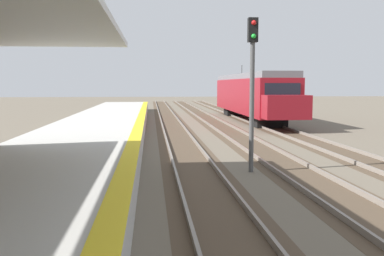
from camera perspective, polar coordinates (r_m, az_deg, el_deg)
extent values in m
cube|color=#B7B5AD|center=(13.55, -17.63, -5.41)|extent=(5.00, 80.00, 0.90)
cube|color=yellow|center=(13.17, -8.07, -3.50)|extent=(0.50, 80.00, 0.01)
cube|color=#4C3D2D|center=(17.32, -0.26, -4.25)|extent=(2.34, 120.00, 0.01)
cube|color=slate|center=(17.26, -2.65, -4.03)|extent=(0.08, 120.00, 0.15)
cube|color=slate|center=(17.38, 2.11, -3.96)|extent=(0.08, 120.00, 0.15)
cube|color=#4C3D2D|center=(17.94, 10.64, -4.01)|extent=(2.34, 120.00, 0.01)
cube|color=slate|center=(17.74, 8.41, -3.82)|extent=(0.08, 120.00, 0.15)
cube|color=slate|center=(18.14, 12.84, -3.69)|extent=(0.08, 120.00, 0.15)
cube|color=#4C3D2D|center=(19.15, 20.49, -3.66)|extent=(2.34, 120.00, 0.01)
cube|color=slate|center=(18.84, 18.52, -3.50)|extent=(0.08, 120.00, 0.15)
cube|color=slate|center=(19.46, 22.41, -3.35)|extent=(0.08, 120.00, 0.15)
cube|color=maroon|center=(37.12, 7.60, 4.22)|extent=(2.90, 18.00, 2.70)
cube|color=slate|center=(37.12, 7.63, 6.64)|extent=(2.67, 18.00, 0.44)
cube|color=black|center=(28.40, 11.70, 4.53)|extent=(2.32, 0.06, 1.21)
cube|color=maroon|center=(27.68, 12.14, 2.67)|extent=(2.78, 1.60, 1.49)
cube|color=black|center=(37.47, 9.79, 4.82)|extent=(0.04, 15.84, 0.86)
cylinder|color=#333333|center=(40.65, 6.50, 7.51)|extent=(0.06, 0.06, 0.90)
cube|color=black|center=(31.55, 9.94, 0.82)|extent=(2.18, 2.20, 0.72)
cube|color=black|center=(42.91, 5.82, 2.14)|extent=(2.18, 2.20, 0.72)
cylinder|color=#4C4C4C|center=(14.98, 7.78, 2.59)|extent=(0.16, 0.16, 4.40)
cube|color=black|center=(15.06, 7.92, 12.52)|extent=(0.32, 0.24, 0.80)
sphere|color=red|center=(14.96, 8.06, 13.42)|extent=(0.16, 0.16, 0.16)
sphere|color=green|center=(14.90, 8.03, 11.74)|extent=(0.16, 0.16, 0.16)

